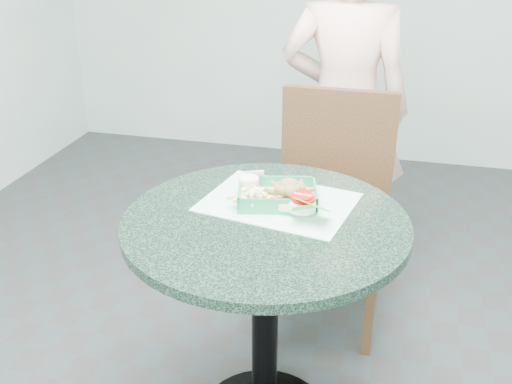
% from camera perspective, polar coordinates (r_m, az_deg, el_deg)
% --- Properties ---
extents(cafe_table, '(0.82, 0.82, 0.75)m').
position_cam_1_polar(cafe_table, '(1.80, 0.89, -7.89)').
color(cafe_table, black).
rests_on(cafe_table, floor).
extents(dining_chair, '(0.46, 0.46, 0.93)m').
position_cam_1_polar(dining_chair, '(2.42, 7.24, -0.10)').
color(dining_chair, '#52361D').
rests_on(dining_chair, floor).
extents(diner_person, '(0.59, 0.39, 1.59)m').
position_cam_1_polar(diner_person, '(2.65, 8.42, 8.10)').
color(diner_person, beige).
rests_on(diner_person, floor).
extents(placemat, '(0.48, 0.40, 0.00)m').
position_cam_1_polar(placemat, '(1.80, 2.14, -1.53)').
color(placemat, '#B1E8D8').
rests_on(placemat, cafe_table).
extents(food_basket, '(0.23, 0.17, 0.05)m').
position_cam_1_polar(food_basket, '(1.80, 2.03, -1.12)').
color(food_basket, '#1E894F').
rests_on(food_basket, placemat).
extents(crab_sandwich, '(0.13, 0.13, 0.08)m').
position_cam_1_polar(crab_sandwich, '(1.75, 2.92, -0.60)').
color(crab_sandwich, '#F5CE7D').
rests_on(crab_sandwich, food_basket).
extents(fries_pile, '(0.11, 0.12, 0.04)m').
position_cam_1_polar(fries_pile, '(1.79, -0.40, -0.49)').
color(fries_pile, '#F6E9AA').
rests_on(fries_pile, food_basket).
extents(sauce_ramekin, '(0.06, 0.06, 0.03)m').
position_cam_1_polar(sauce_ramekin, '(1.83, -0.35, 0.62)').
color(sauce_ramekin, silver).
rests_on(sauce_ramekin, food_basket).
extents(garnish_cup, '(0.12, 0.12, 0.05)m').
position_cam_1_polar(garnish_cup, '(1.70, 4.00, -1.88)').
color(garnish_cup, silver).
rests_on(garnish_cup, food_basket).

